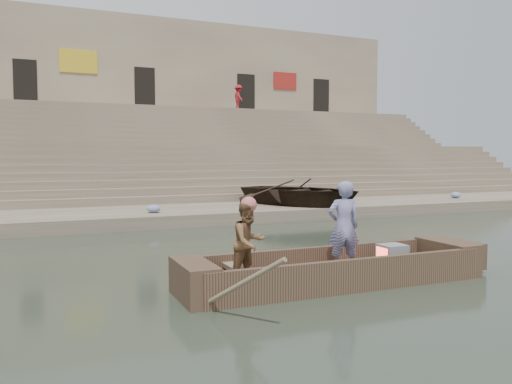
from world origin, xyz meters
TOP-DOWN VIEW (x-y plane):
  - ground at (0.00, 0.00)m, footprint 120.00×120.00m
  - lower_landing at (0.00, 8.00)m, footprint 32.00×4.00m
  - mid_landing at (0.00, 15.50)m, footprint 32.00×3.00m
  - upper_landing at (0.00, 22.50)m, footprint 32.00×3.00m
  - ghat_steps at (0.00, 17.19)m, footprint 32.00×11.00m
  - building_wall at (0.00, 26.50)m, footprint 32.00×5.07m
  - main_rowboat at (-3.84, -1.89)m, footprint 5.00×1.30m
  - rowboat_trim at (-3.63, -1.90)m, footprint 6.04×2.63m
  - standing_man at (-3.67, -1.90)m, footprint 0.65×0.50m
  - rowing_man at (-5.53, -2.05)m, footprint 0.77×0.69m
  - television at (-2.61, -1.89)m, footprint 0.46×0.42m
  - beached_rowboat at (0.56, 7.61)m, footprint 5.32×5.87m
  - pedestrian at (3.51, 21.60)m, footprint 0.61×1.04m
  - cloth_bundles at (1.65, 7.50)m, footprint 13.93×1.06m

SIDE VIEW (x-z plane):
  - ground at x=0.00m, z-range 0.00..0.00m
  - main_rowboat at x=-3.84m, z-range 0.00..0.22m
  - lower_landing at x=0.00m, z-range 0.00..0.40m
  - rowboat_trim at x=-3.63m, z-range -0.69..1.30m
  - television at x=-2.61m, z-range 0.22..0.62m
  - cloth_bundles at x=1.65m, z-range 0.40..0.66m
  - rowing_man at x=-5.53m, z-range 0.22..1.54m
  - beached_rowboat at x=0.56m, z-range 0.40..1.40m
  - standing_man at x=-3.67m, z-range 0.22..1.81m
  - mid_landing at x=0.00m, z-range 0.00..2.80m
  - ghat_steps at x=0.00m, z-range -0.80..4.40m
  - upper_landing at x=0.00m, z-range 0.00..5.20m
  - building_wall at x=0.00m, z-range 0.00..11.20m
  - pedestrian at x=3.51m, z-range 5.20..6.79m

